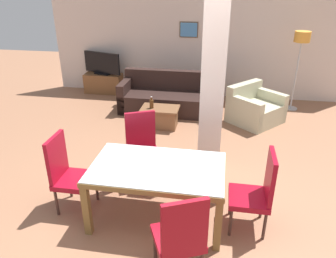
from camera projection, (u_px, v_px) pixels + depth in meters
The scene contains 15 objects.
ground_plane at pixel (158, 216), 4.15m from camera, with size 18.00×18.00×0.00m, color #956448.
back_wall at pixel (197, 40), 7.85m from camera, with size 7.20×0.09×2.70m.
divider_pillar at pixel (213, 85), 4.66m from camera, with size 0.33×0.33×2.70m.
dining_table at pixel (158, 177), 3.90m from camera, with size 1.59×0.96×0.73m.
dining_chair_far_left at pixel (142, 146), 4.72m from camera, with size 0.61×0.61×1.01m.
dining_chair_near_right at pixel (181, 235), 3.10m from camera, with size 0.61×0.61×1.01m.
dining_chair_head_left at pixel (68, 172), 4.10m from camera, with size 0.46×0.46×1.01m.
dining_chair_head_right at pixel (257, 190), 3.74m from camera, with size 0.46×0.46×1.01m.
sofa at pixel (169, 98), 7.26m from camera, with size 2.13×0.86×0.85m.
armchair at pixel (254, 109), 6.72m from camera, with size 1.26×1.27×0.76m.
coffee_table at pixel (160, 117), 6.51m from camera, with size 0.74×0.48×0.40m.
bottle at pixel (152, 104), 6.38m from camera, with size 0.08×0.08×0.24m.
tv_stand at pixel (104, 83), 8.43m from camera, with size 0.94×0.40×0.49m.
tv_screen at pixel (102, 64), 8.21m from camera, with size 1.00×0.35×0.55m.
floor_lamp at pixel (301, 44), 6.87m from camera, with size 0.33×0.33×1.72m.
Camera 1 is at (0.68, -3.22, 2.76)m, focal length 35.00 mm.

